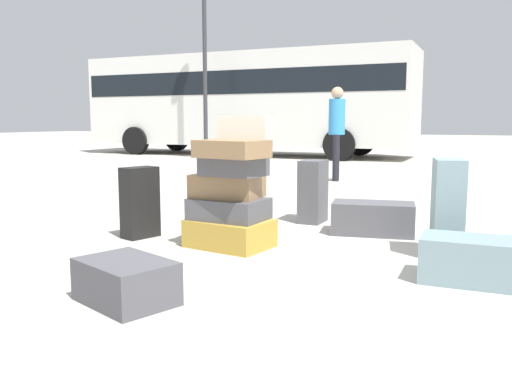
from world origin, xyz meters
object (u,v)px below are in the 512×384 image
at_px(suitcase_tower, 232,192).
at_px(suitcase_slate_foreground_near, 448,209).
at_px(suitcase_charcoal_behind_tower, 126,281).
at_px(suitcase_charcoal_right_side, 313,191).
at_px(person_bearded_onlooker, 337,125).
at_px(lamp_post, 205,32).
at_px(parked_bus, 246,98).
at_px(suitcase_black_upright_blue, 140,202).
at_px(suitcase_charcoal_left_side, 373,218).
at_px(suitcase_slate_foreground_far, 482,261).

height_order(suitcase_tower, suitcase_slate_foreground_near, suitcase_tower).
distance_m(suitcase_charcoal_behind_tower, suitcase_charcoal_right_side, 2.97).
relative_size(suitcase_tower, person_bearded_onlooker, 0.67).
height_order(suitcase_charcoal_behind_tower, lamp_post, lamp_post).
height_order(suitcase_tower, parked_bus, parked_bus).
xyz_separation_m(suitcase_tower, suitcase_black_upright_blue, (-0.96, -0.02, -0.15)).
bearing_deg(suitcase_tower, suitcase_black_upright_blue, -179.07).
bearing_deg(suitcase_charcoal_behind_tower, person_bearded_onlooker, 116.05).
relative_size(suitcase_tower, suitcase_slate_foreground_near, 1.44).
relative_size(suitcase_charcoal_behind_tower, suitcase_black_upright_blue, 0.88).
height_order(parked_bus, lamp_post, lamp_post).
xyz_separation_m(suitcase_charcoal_right_side, parked_bus, (-5.58, 10.19, 1.50)).
height_order(suitcase_black_upright_blue, person_bearded_onlooker, person_bearded_onlooker).
distance_m(suitcase_charcoal_right_side, parked_bus, 11.71).
distance_m(suitcase_slate_foreground_near, suitcase_black_upright_blue, 2.75).
bearing_deg(lamp_post, suitcase_charcoal_left_side, -51.88).
relative_size(person_bearded_onlooker, lamp_post, 0.32).
bearing_deg(suitcase_charcoal_left_side, parked_bus, 110.85).
bearing_deg(suitcase_charcoal_left_side, suitcase_black_upright_blue, -162.31).
bearing_deg(parked_bus, person_bearded_onlooker, -52.44).
bearing_deg(person_bearded_onlooker, lamp_post, -142.10).
xyz_separation_m(suitcase_charcoal_behind_tower, suitcase_slate_foreground_near, (1.68, 1.96, 0.27)).
distance_m(suitcase_tower, suitcase_slate_foreground_near, 1.80).
bearing_deg(person_bearded_onlooker, suitcase_charcoal_right_side, -1.43).
distance_m(suitcase_charcoal_left_side, person_bearded_onlooker, 4.83).
bearing_deg(parked_bus, suitcase_charcoal_left_side, -59.19).
height_order(suitcase_black_upright_blue, lamp_post, lamp_post).
bearing_deg(suitcase_charcoal_right_side, suitcase_tower, -100.92).
bearing_deg(suitcase_slate_foreground_far, suitcase_charcoal_behind_tower, -147.29).
relative_size(suitcase_tower, suitcase_charcoal_right_side, 1.70).
height_order(suitcase_charcoal_right_side, person_bearded_onlooker, person_bearded_onlooker).
xyz_separation_m(suitcase_slate_foreground_near, parked_bus, (-7.04, 11.19, 1.44)).
bearing_deg(suitcase_charcoal_right_side, suitcase_slate_foreground_near, -33.39).
bearing_deg(suitcase_charcoal_behind_tower, parked_bus, 132.79).
relative_size(suitcase_black_upright_blue, person_bearded_onlooker, 0.39).
bearing_deg(lamp_post, suitcase_charcoal_behind_tower, -62.86).
bearing_deg(suitcase_slate_foreground_far, suitcase_charcoal_left_side, 127.05).
bearing_deg(person_bearded_onlooker, suitcase_slate_foreground_far, 10.87).
bearing_deg(suitcase_black_upright_blue, suitcase_slate_foreground_near, 25.94).
distance_m(suitcase_slate_foreground_far, parked_bus, 14.02).
bearing_deg(suitcase_slate_foreground_far, suitcase_slate_foreground_near, 112.55).
distance_m(suitcase_slate_foreground_near, suitcase_charcoal_left_side, 1.01).
bearing_deg(lamp_post, suitcase_slate_foreground_near, -51.03).
distance_m(suitcase_charcoal_behind_tower, suitcase_black_upright_blue, 1.88).
height_order(suitcase_tower, lamp_post, lamp_post).
bearing_deg(suitcase_slate_foreground_near, suitcase_tower, -179.23).
relative_size(suitcase_tower, suitcase_charcoal_behind_tower, 1.95).
xyz_separation_m(suitcase_charcoal_behind_tower, parked_bus, (-5.35, 13.14, 1.70)).
height_order(suitcase_charcoal_behind_tower, suitcase_charcoal_left_side, suitcase_charcoal_left_side).
distance_m(suitcase_charcoal_behind_tower, lamp_post, 12.85).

